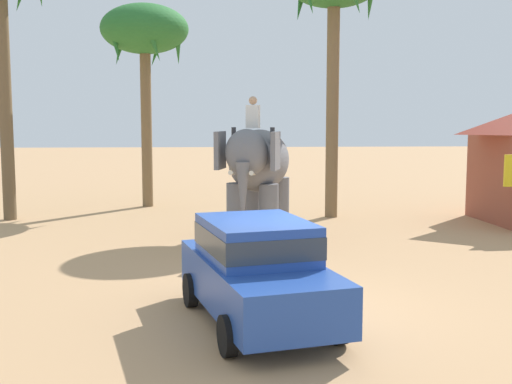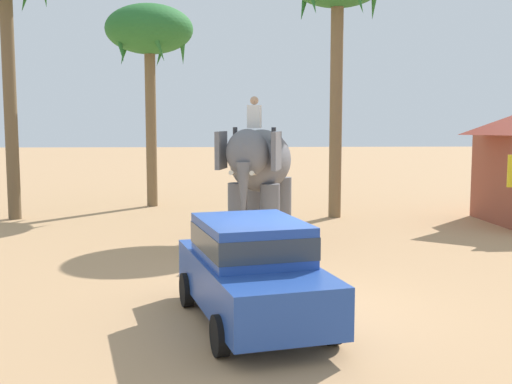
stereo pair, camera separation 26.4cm
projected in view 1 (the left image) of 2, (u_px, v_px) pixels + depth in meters
name	position (u px, v px, depth m)	size (l,w,h in m)	color
ground_plane	(294.00, 311.00, 11.36)	(120.00, 120.00, 0.00)	tan
car_sedan_foreground	(257.00, 267.00, 10.61)	(2.65, 4.39, 1.70)	#23479E
elephant_with_mahout	(258.00, 167.00, 17.85)	(2.43, 4.02, 3.88)	slate
palm_tree_near_hut	(145.00, 34.00, 23.79)	(3.20, 3.20, 7.42)	brown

